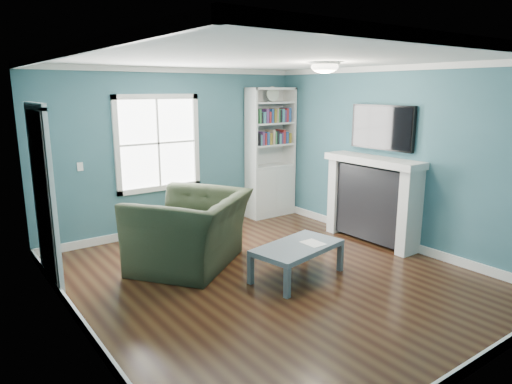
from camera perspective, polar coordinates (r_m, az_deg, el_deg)
floor at (r=5.72m, az=1.90°, el=-10.66°), size 5.00×5.00×0.00m
room_walls at (r=5.29m, az=2.03°, el=5.26°), size 5.00×5.00×5.00m
trim at (r=5.35m, az=2.00°, el=1.59°), size 4.50×5.00×2.60m
window at (r=7.28m, az=-12.13°, el=5.98°), size 1.40×0.06×1.50m
bookshelf at (r=8.26m, az=1.79°, el=3.34°), size 0.90×0.35×2.31m
fireplace at (r=7.05m, az=14.35°, el=-1.07°), size 0.44×1.58×1.30m
tv at (r=6.98m, az=15.48°, el=7.79°), size 0.06×1.10×0.65m
door at (r=5.75m, az=-25.07°, el=-0.51°), size 0.12×0.98×2.17m
ceiling_fixture at (r=5.93m, az=8.59°, el=15.30°), size 0.38×0.38×0.15m
light_switch at (r=6.92m, az=-21.13°, el=2.98°), size 0.08×0.01×0.12m
recliner at (r=5.97m, az=-8.21°, el=-3.29°), size 1.73×1.62×1.27m
coffee_table at (r=5.64m, az=5.19°, el=-7.13°), size 1.23×0.82×0.41m
paper_sheet at (r=5.70m, az=7.13°, el=-6.35°), size 0.22×0.28×0.00m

